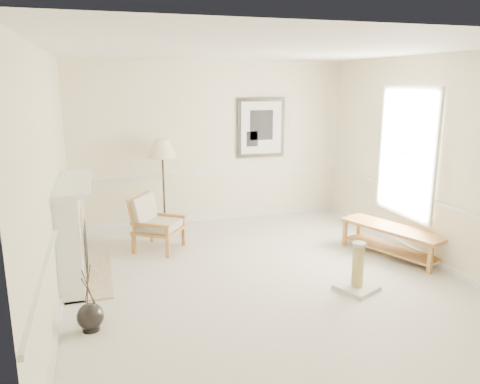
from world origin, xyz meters
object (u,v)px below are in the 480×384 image
(floor_vase, at_px, (90,317))
(bench, at_px, (392,237))
(scratching_post, at_px, (357,275))
(floor_lamp, at_px, (162,151))
(armchair, at_px, (153,220))

(floor_vase, distance_m, bench, 4.37)
(scratching_post, bearing_deg, floor_vase, -178.86)
(floor_vase, bearing_deg, scratching_post, 1.14)
(floor_lamp, bearing_deg, floor_vase, -110.67)
(floor_lamp, distance_m, scratching_post, 3.90)
(floor_vase, xyz_separation_m, floor_lamp, (1.22, 3.23, 1.24))
(floor_lamp, bearing_deg, scratching_post, -58.49)
(floor_vase, relative_size, bench, 0.50)
(floor_vase, xyz_separation_m, scratching_post, (3.16, 0.06, 0.05))
(bench, relative_size, scratching_post, 2.63)
(armchair, height_order, scratching_post, armchair)
(bench, distance_m, scratching_post, 1.42)
(floor_lamp, height_order, bench, floor_lamp)
(armchair, relative_size, scratching_post, 1.48)
(floor_lamp, relative_size, scratching_post, 2.56)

